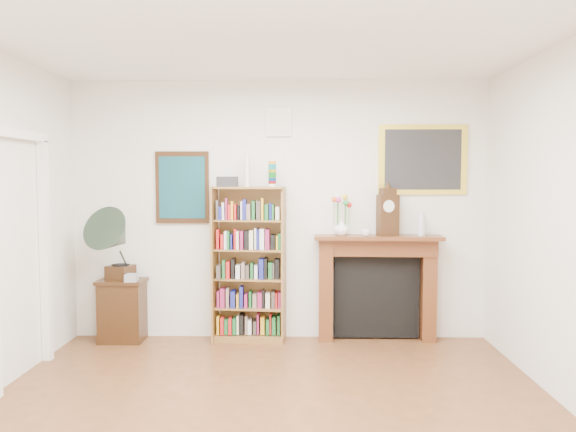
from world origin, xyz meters
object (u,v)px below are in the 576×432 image
object	(u,v)px
teacup	(366,233)
side_cabinet	(122,310)
fireplace	(377,278)
mantel_clock	(388,213)
bottle_left	(421,224)
flower_vase	(341,228)
bookshelf	(249,255)
cd_stack	(131,278)
bottle_right	(422,226)
gramophone	(116,239)

from	to	relation	value
teacup	side_cabinet	bearing A→B (deg)	178.97
fireplace	mantel_clock	distance (m)	0.72
side_cabinet	fireplace	distance (m)	2.76
bottle_left	flower_vase	bearing A→B (deg)	179.55
bookshelf	cd_stack	world-z (taller)	bookshelf
flower_vase	teacup	size ratio (longest dim) A/B	1.72
fireplace	bottle_right	xyz separation A→B (m)	(0.47, -0.03, 0.57)
mantel_clock	bottle_right	xyz separation A→B (m)	(0.37, 0.02, -0.14)
bookshelf	fireplace	world-z (taller)	bookshelf
fireplace	flower_vase	distance (m)	0.68
bookshelf	flower_vase	bearing A→B (deg)	6.88
fireplace	bottle_left	bearing A→B (deg)	-3.76
bookshelf	fireplace	distance (m)	1.40
bottle_right	teacup	bearing A→B (deg)	-169.83
fireplace	gramophone	xyz separation A→B (m)	(-2.76, -0.20, 0.44)
bottle_right	side_cabinet	bearing A→B (deg)	-178.86
side_cabinet	teacup	bearing A→B (deg)	-0.29
gramophone	bottle_right	world-z (taller)	gramophone
fireplace	flower_vase	xyz separation A→B (m)	(-0.39, -0.04, 0.55)
bookshelf	gramophone	world-z (taller)	bookshelf
teacup	bottle_right	world-z (taller)	bottle_right
cd_stack	bottle_left	bearing A→B (deg)	2.95
cd_stack	flower_vase	xyz separation A→B (m)	(2.21, 0.16, 0.52)
gramophone	flower_vase	xyz separation A→B (m)	(2.37, 0.16, 0.11)
gramophone	mantel_clock	world-z (taller)	mantel_clock
bookshelf	flower_vase	xyz separation A→B (m)	(0.99, 0.02, 0.30)
teacup	bottle_left	xyz separation A→B (m)	(0.60, 0.10, 0.08)
mantel_clock	flower_vase	bearing A→B (deg)	160.36
fireplace	cd_stack	world-z (taller)	fireplace
cd_stack	bottle_left	distance (m)	3.11
teacup	bottle_right	size ratio (longest dim) A/B	0.49
cd_stack	bottle_right	xyz separation A→B (m)	(3.07, 0.17, 0.53)
cd_stack	bottle_right	size ratio (longest dim) A/B	0.60
side_cabinet	cd_stack	world-z (taller)	cd_stack
fireplace	bottle_left	xyz separation A→B (m)	(0.46, -0.05, 0.59)
fireplace	teacup	bearing A→B (deg)	-132.38
cd_stack	fireplace	bearing A→B (deg)	4.51
mantel_clock	flower_vase	world-z (taller)	mantel_clock
side_cabinet	mantel_clock	bearing A→B (deg)	1.62
flower_vase	bottle_left	distance (m)	0.84
side_cabinet	teacup	size ratio (longest dim) A/B	6.83
bookshelf	bottle_left	world-z (taller)	bookshelf
fireplace	gramophone	size ratio (longest dim) A/B	1.72
bookshelf	gramophone	bearing A→B (deg)	-168.22
fireplace	bottle_left	world-z (taller)	bottle_left
teacup	mantel_clock	bearing A→B (deg)	20.40
side_cabinet	fireplace	xyz separation A→B (m)	(2.74, 0.10, 0.34)
cd_stack	bottle_right	bearing A→B (deg)	3.19
mantel_clock	bottle_right	distance (m)	0.40
mantel_clock	flower_vase	xyz separation A→B (m)	(-0.49, 0.01, -0.16)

